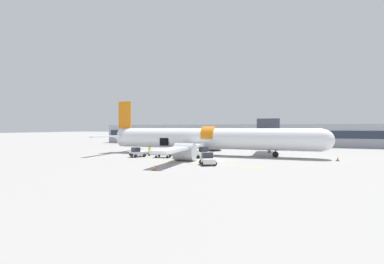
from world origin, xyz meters
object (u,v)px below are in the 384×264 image
at_px(ground_crew_loader_b, 180,152).
at_px(ground_crew_driver, 149,150).
at_px(baggage_tug_rear, 137,153).
at_px(baggage_tug_mid, 202,153).
at_px(baggage_tug_lead, 208,160).
at_px(suitcase_on_tarmac_upright, 175,157).
at_px(ground_crew_loader_a, 184,153).
at_px(baggage_cart_loading, 164,154).
at_px(airplane, 207,139).

height_order(ground_crew_loader_b, ground_crew_driver, ground_crew_loader_b).
bearing_deg(baggage_tug_rear, baggage_tug_mid, 13.20).
bearing_deg(ground_crew_loader_b, baggage_tug_lead, -45.20).
height_order(baggage_tug_lead, suitcase_on_tarmac_upright, baggage_tug_lead).
height_order(baggage_tug_mid, baggage_tug_rear, baggage_tug_mid).
distance_m(baggage_tug_mid, baggage_tug_rear, 10.71).
distance_m(baggage_tug_rear, ground_crew_loader_a, 8.13).
xyz_separation_m(ground_crew_driver, suitcase_on_tarmac_upright, (5.87, -2.68, -0.61)).
bearing_deg(suitcase_on_tarmac_upright, ground_crew_loader_a, 31.67).
xyz_separation_m(baggage_cart_loading, ground_crew_driver, (-3.45, 1.55, 0.37)).
bearing_deg(ground_crew_loader_a, baggage_tug_rear, -177.83).
relative_size(baggage_tug_mid, ground_crew_driver, 1.63).
height_order(baggage_cart_loading, ground_crew_driver, ground_crew_driver).
bearing_deg(airplane, ground_crew_loader_a, -106.62).
distance_m(baggage_tug_rear, ground_crew_driver, 2.47).
bearing_deg(ground_crew_loader_a, ground_crew_driver, 164.81).
distance_m(baggage_tug_lead, suitcase_on_tarmac_upright, 7.98).
relative_size(baggage_tug_mid, suitcase_on_tarmac_upright, 3.88).
bearing_deg(ground_crew_driver, suitcase_on_tarmac_upright, -24.57).
height_order(baggage_tug_rear, ground_crew_driver, ground_crew_driver).
bearing_deg(baggage_tug_rear, baggage_cart_loading, 8.66).
xyz_separation_m(baggage_tug_mid, baggage_tug_rear, (-10.43, -2.45, -0.07)).
bearing_deg(ground_crew_loader_a, suitcase_on_tarmac_upright, -148.33).
height_order(airplane, ground_crew_driver, airplane).
bearing_deg(airplane, ground_crew_driver, -153.38).
xyz_separation_m(baggage_cart_loading, ground_crew_loader_b, (2.41, 1.02, 0.37)).
xyz_separation_m(baggage_tug_mid, suitcase_on_tarmac_upright, (-3.54, -2.89, -0.43)).
xyz_separation_m(baggage_tug_lead, ground_crew_loader_a, (-5.36, 5.25, 0.22)).
height_order(baggage_tug_lead, ground_crew_driver, ground_crew_driver).
bearing_deg(baggage_cart_loading, baggage_tug_mid, 16.51).
bearing_deg(ground_crew_loader_a, baggage_tug_lead, -44.42).
bearing_deg(suitcase_on_tarmac_upright, airplane, 66.38).
height_order(airplane, suitcase_on_tarmac_upright, airplane).
xyz_separation_m(baggage_tug_rear, suitcase_on_tarmac_upright, (6.89, -0.45, -0.36)).
relative_size(ground_crew_loader_b, ground_crew_driver, 1.00).
relative_size(baggage_tug_mid, baggage_tug_rear, 1.00).
distance_m(airplane, ground_crew_loader_a, 7.00).
bearing_deg(ground_crew_driver, baggage_tug_mid, 1.29).
bearing_deg(ground_crew_driver, baggage_tug_rear, -114.63).
distance_m(airplane, baggage_cart_loading, 8.56).
distance_m(ground_crew_driver, suitcase_on_tarmac_upright, 6.48).
height_order(airplane, baggage_tug_mid, airplane).
relative_size(baggage_tug_rear, baggage_cart_loading, 0.78).
relative_size(ground_crew_loader_a, suitcase_on_tarmac_upright, 2.32).
distance_m(baggage_tug_rear, suitcase_on_tarmac_upright, 6.92).
xyz_separation_m(ground_crew_loader_a, suitcase_on_tarmac_upright, (-1.23, -0.76, -0.59)).
distance_m(baggage_tug_lead, ground_crew_driver, 14.38).
xyz_separation_m(baggage_tug_lead, ground_crew_loader_b, (-6.60, 6.65, 0.24)).
distance_m(baggage_tug_mid, baggage_cart_loading, 6.22).
xyz_separation_m(ground_crew_loader_a, ground_crew_driver, (-7.10, 1.93, 0.02)).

